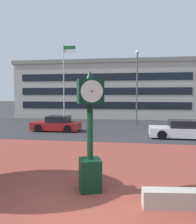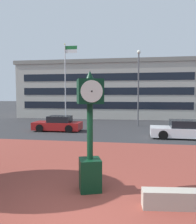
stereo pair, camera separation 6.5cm
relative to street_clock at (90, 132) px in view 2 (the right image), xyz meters
The scene contains 8 objects.
ground_plane 2.42m from the street_clock, 88.32° to the right, with size 200.00×200.00×0.00m, color #2D2D30.
plaza_brick_paving 2.12m from the street_clock, 87.34° to the left, with size 44.00×12.91×0.01m, color brown.
street_clock is the anchor object (origin of this frame).
car_street_near 10.90m from the street_clock, 63.85° to the left, with size 4.35×2.02×1.28m.
car_street_mid 12.56m from the street_clock, 113.69° to the left, with size 4.03×1.85×1.28m.
flagpole_primary 20.21m from the street_clock, 109.07° to the left, with size 1.52×0.14×9.00m.
civic_building 28.01m from the street_clock, 94.77° to the left, with size 24.14×13.71×7.54m.
street_lamp_post 15.69m from the street_clock, 83.51° to the left, with size 0.36×0.36×7.34m.
Camera 2 is at (1.32, -5.43, 3.05)m, focal length 36.31 mm.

